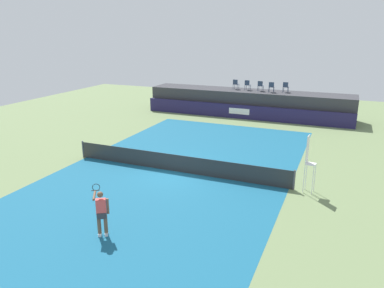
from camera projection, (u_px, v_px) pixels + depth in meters
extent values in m
plane|color=#6B7F51|center=(197.00, 155.00, 22.75)|extent=(48.00, 48.00, 0.00)
cube|color=#16597A|center=(177.00, 171.00, 20.11)|extent=(12.00, 22.00, 0.00)
cube|color=#231E4C|center=(243.00, 112.00, 31.83)|extent=(18.00, 0.20, 1.20)
cube|color=white|center=(239.00, 111.00, 31.83)|extent=(1.80, 0.02, 0.50)
cube|color=#38383D|center=(248.00, 103.00, 33.27)|extent=(18.00, 2.80, 2.20)
cylinder|color=#2D3D56|center=(239.00, 87.00, 33.68)|extent=(0.04, 0.04, 0.44)
cylinder|color=#2D3D56|center=(235.00, 86.00, 33.86)|extent=(0.04, 0.04, 0.44)
cylinder|color=#2D3D56|center=(237.00, 87.00, 33.34)|extent=(0.04, 0.04, 0.44)
cylinder|color=#2D3D56|center=(233.00, 87.00, 33.52)|extent=(0.04, 0.04, 0.44)
cube|color=#2D3D56|center=(236.00, 84.00, 33.53)|extent=(0.48, 0.48, 0.03)
cube|color=#2D3D56|center=(235.00, 82.00, 33.29)|extent=(0.44, 0.07, 0.42)
cylinder|color=#2D3D56|center=(251.00, 87.00, 33.24)|extent=(0.04, 0.04, 0.44)
cylinder|color=#2D3D56|center=(246.00, 87.00, 33.42)|extent=(0.04, 0.04, 0.44)
cylinder|color=#2D3D56|center=(249.00, 88.00, 32.90)|extent=(0.04, 0.04, 0.44)
cylinder|color=#2D3D56|center=(245.00, 88.00, 33.08)|extent=(0.04, 0.04, 0.44)
cube|color=#2D3D56|center=(248.00, 85.00, 33.09)|extent=(0.48, 0.48, 0.03)
cube|color=#2D3D56|center=(247.00, 83.00, 32.85)|extent=(0.44, 0.07, 0.42)
cylinder|color=#2D3D56|center=(263.00, 88.00, 32.71)|extent=(0.04, 0.04, 0.44)
cylinder|color=#2D3D56|center=(259.00, 88.00, 32.87)|extent=(0.04, 0.04, 0.44)
cylinder|color=#2D3D56|center=(262.00, 89.00, 32.36)|extent=(0.04, 0.04, 0.44)
cylinder|color=#2D3D56|center=(258.00, 89.00, 32.52)|extent=(0.04, 0.04, 0.44)
cube|color=#2D3D56|center=(261.00, 86.00, 32.54)|extent=(0.46, 0.46, 0.03)
cube|color=#2D3D56|center=(260.00, 84.00, 32.30)|extent=(0.44, 0.04, 0.42)
cylinder|color=#2D3D56|center=(274.00, 89.00, 32.10)|extent=(0.04, 0.04, 0.44)
cylinder|color=#2D3D56|center=(269.00, 89.00, 32.22)|extent=(0.04, 0.04, 0.44)
cylinder|color=#2D3D56|center=(273.00, 90.00, 31.73)|extent=(0.04, 0.04, 0.44)
cylinder|color=#2D3D56|center=(269.00, 90.00, 31.85)|extent=(0.04, 0.04, 0.44)
cube|color=#2D3D56|center=(272.00, 87.00, 31.91)|extent=(0.48, 0.48, 0.03)
cube|color=#2D3D56|center=(271.00, 85.00, 31.65)|extent=(0.44, 0.06, 0.42)
cylinder|color=#2D3D56|center=(288.00, 90.00, 32.05)|extent=(0.04, 0.04, 0.44)
cylinder|color=#2D3D56|center=(284.00, 89.00, 32.21)|extent=(0.04, 0.04, 0.44)
cylinder|color=#2D3D56|center=(288.00, 90.00, 31.70)|extent=(0.04, 0.04, 0.44)
cylinder|color=#2D3D56|center=(283.00, 90.00, 31.86)|extent=(0.04, 0.04, 0.44)
cube|color=#2D3D56|center=(286.00, 87.00, 31.89)|extent=(0.45, 0.45, 0.03)
cube|color=#2D3D56|center=(286.00, 85.00, 31.64)|extent=(0.44, 0.04, 0.42)
cylinder|color=white|center=(313.00, 181.00, 17.10)|extent=(0.04, 0.04, 1.40)
cylinder|color=white|center=(315.00, 178.00, 17.43)|extent=(0.04, 0.04, 1.40)
cylinder|color=white|center=(304.00, 179.00, 17.29)|extent=(0.04, 0.04, 1.40)
cylinder|color=white|center=(306.00, 176.00, 17.63)|extent=(0.04, 0.04, 1.40)
cube|color=white|center=(311.00, 164.00, 17.15)|extent=(0.49, 0.49, 0.03)
cube|color=white|center=(308.00, 149.00, 17.05)|extent=(0.08, 0.44, 1.33)
cube|color=#2D2D2D|center=(176.00, 163.00, 19.97)|extent=(12.40, 0.02, 0.95)
cylinder|color=#4C4C51|center=(83.00, 149.00, 22.25)|extent=(0.10, 0.10, 1.00)
cylinder|color=#4C4C51|center=(294.00, 180.00, 17.67)|extent=(0.10, 0.10, 1.00)
cube|color=white|center=(107.00, 234.00, 13.87)|extent=(0.24, 0.28, 0.10)
cylinder|color=brown|center=(106.00, 223.00, 13.74)|extent=(0.14, 0.14, 0.82)
cube|color=white|center=(100.00, 234.00, 13.84)|extent=(0.24, 0.28, 0.10)
cylinder|color=brown|center=(99.00, 223.00, 13.70)|extent=(0.14, 0.14, 0.82)
cube|color=#333338|center=(102.00, 215.00, 13.62)|extent=(0.40, 0.37, 0.24)
cube|color=#E54C47|center=(101.00, 206.00, 13.52)|extent=(0.41, 0.36, 0.56)
sphere|color=brown|center=(100.00, 195.00, 13.38)|extent=(0.22, 0.22, 0.22)
cylinder|color=brown|center=(108.00, 206.00, 13.56)|extent=(0.09, 0.09, 0.60)
cylinder|color=brown|center=(94.00, 196.00, 13.65)|extent=(0.39, 0.56, 0.14)
cylinder|color=black|center=(95.00, 190.00, 14.04)|extent=(0.27, 0.18, 0.03)
torus|color=black|center=(96.00, 187.00, 14.31)|extent=(0.27, 0.18, 0.30)
sphere|color=#D8EA33|center=(215.00, 162.00, 21.47)|extent=(0.07, 0.07, 0.07)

